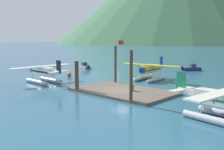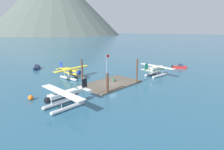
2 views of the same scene
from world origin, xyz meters
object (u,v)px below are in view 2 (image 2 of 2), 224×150
(seaplane_yellow_bow_left, at_px, (72,72))
(mooring_buoy, at_px, (31,98))
(flagpole, at_px, (107,66))
(seaplane_white_port_aft, at_px, (64,98))
(boat_red_open_se, at_px, (180,67))
(fuel_drum, at_px, (113,80))
(boat_navy_open_north, at_px, (37,67))
(seaplane_cream_stbd_aft, at_px, (156,70))

(seaplane_yellow_bow_left, bearing_deg, mooring_buoy, -152.29)
(flagpole, relative_size, seaplane_yellow_bow_left, 0.63)
(mooring_buoy, distance_m, seaplane_yellow_bow_left, 15.02)
(flagpole, height_order, seaplane_yellow_bow_left, flagpole)
(seaplane_white_port_aft, height_order, boat_red_open_se, seaplane_white_port_aft)
(flagpole, distance_m, boat_red_open_se, 29.58)
(fuel_drum, height_order, boat_navy_open_north, boat_navy_open_north)
(flagpole, bearing_deg, seaplane_yellow_bow_left, 101.76)
(flagpole, relative_size, seaplane_white_port_aft, 0.64)
(seaplane_white_port_aft, distance_m, boat_navy_open_north, 33.16)
(fuel_drum, bearing_deg, boat_navy_open_north, 100.95)
(seaplane_cream_stbd_aft, bearing_deg, seaplane_yellow_bow_left, 140.58)
(seaplane_cream_stbd_aft, xyz_separation_m, boat_red_open_se, (14.01, -0.63, -1.09))
(mooring_buoy, relative_size, seaplane_yellow_bow_left, 0.09)
(mooring_buoy, bearing_deg, flagpole, -12.51)
(seaplane_cream_stbd_aft, distance_m, seaplane_yellow_bow_left, 22.21)
(boat_navy_open_north, xyz_separation_m, boat_red_open_se, (32.28, -32.57, 0.00))
(seaplane_yellow_bow_left, xyz_separation_m, boat_navy_open_north, (-1.12, 17.84, -1.09))
(flagpole, bearing_deg, boat_red_open_se, -8.52)
(seaplane_white_port_aft, bearing_deg, boat_navy_open_north, 72.87)
(seaplane_cream_stbd_aft, xyz_separation_m, seaplane_yellow_bow_left, (-17.16, 14.10, 0.00))
(seaplane_yellow_bow_left, relative_size, boat_red_open_se, 2.48)
(fuel_drum, distance_m, seaplane_white_port_aft, 15.63)
(boat_red_open_se, bearing_deg, fuel_drum, 170.76)
(flagpole, distance_m, boat_navy_open_north, 28.68)
(seaplane_white_port_aft, bearing_deg, flagpole, 14.84)
(flagpole, xyz_separation_m, boat_red_open_se, (29.00, -4.34, -3.90))
(mooring_buoy, distance_m, seaplane_cream_stbd_aft, 31.26)
(mooring_buoy, bearing_deg, seaplane_cream_stbd_aft, -13.21)
(boat_red_open_se, bearing_deg, seaplane_white_port_aft, 178.79)
(seaplane_yellow_bow_left, bearing_deg, fuel_drum, -67.29)
(flagpole, bearing_deg, mooring_buoy, 167.49)
(seaplane_white_port_aft, xyz_separation_m, seaplane_yellow_bow_left, (10.88, 13.84, 0.00))
(fuel_drum, relative_size, boat_red_open_se, 0.21)
(mooring_buoy, bearing_deg, seaplane_yellow_bow_left, 27.71)
(flagpole, relative_size, fuel_drum, 7.55)
(seaplane_white_port_aft, xyz_separation_m, boat_navy_open_north, (9.76, 31.68, -1.09))
(seaplane_cream_stbd_aft, distance_m, boat_red_open_se, 14.06)
(fuel_drum, height_order, seaplane_white_port_aft, seaplane_white_port_aft)
(seaplane_cream_stbd_aft, relative_size, seaplane_yellow_bow_left, 1.00)
(seaplane_cream_stbd_aft, height_order, boat_red_open_se, seaplane_cream_stbd_aft)
(mooring_buoy, height_order, boat_navy_open_north, boat_navy_open_north)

